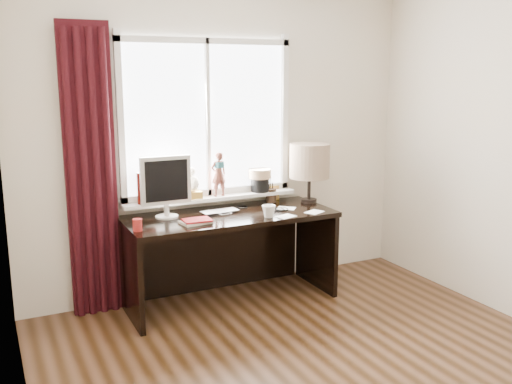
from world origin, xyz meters
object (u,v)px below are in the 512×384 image
desk (226,240)px  monitor (166,183)px  laptop (220,212)px  mug (269,211)px  table_lamp (310,162)px  red_cup (137,225)px

desk → monitor: size_ratio=3.47×
laptop → mug: (0.30, -0.30, 0.04)m
mug → desk: (-0.23, 0.33, -0.30)m
laptop → monitor: bearing=169.5°
table_lamp → red_cup: bearing=-170.8°
red_cup → table_lamp: size_ratio=0.17×
red_cup → desk: size_ratio=0.05×
mug → red_cup: size_ratio=1.20×
mug → monitor: (-0.73, 0.35, 0.22)m
mug → table_lamp: (0.57, 0.33, 0.31)m
mug → table_lamp: 0.73m
red_cup → monitor: bearing=42.4°
desk → table_lamp: bearing=-0.4°
monitor → table_lamp: bearing=-0.9°
red_cup → monitor: (0.31, 0.28, 0.23)m
monitor → table_lamp: table_lamp is taller
mug → monitor: bearing=154.3°
mug → table_lamp: bearing=30.0°
monitor → table_lamp: size_ratio=0.94×
laptop → red_cup: red_cup is taller
laptop → monitor: monitor is taller
laptop → monitor: 0.51m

